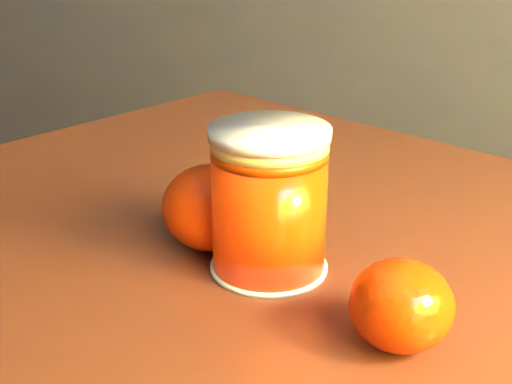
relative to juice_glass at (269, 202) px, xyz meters
The scene contains 4 objects.
kitchen_counter 1.36m from the juice_glass, 122.54° to the left, with size 3.15×0.60×0.90m, color #4B4A4F.
juice_glass is the anchor object (origin of this frame).
orange_front 0.06m from the juice_glass, behind, with size 0.07×0.07×0.06m, color red.
orange_back 0.12m from the juice_glass, 18.61° to the right, with size 0.06×0.06×0.05m, color red.
Camera 1 is at (0.94, -0.04, 0.92)m, focal length 50.00 mm.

